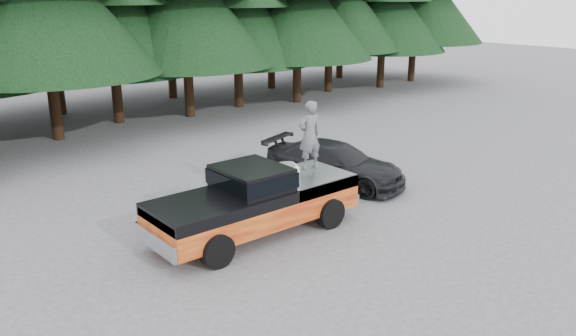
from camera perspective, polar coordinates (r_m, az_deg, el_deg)
ground at (r=15.11m, az=-0.75°, el=-7.02°), size 120.00×120.00×0.00m
pickup_truck at (r=15.08m, az=-3.34°, el=-4.35°), size 6.00×2.04×1.33m
truck_cab at (r=14.70m, az=-3.71°, el=-0.97°), size 1.66×1.90×0.59m
air_compressor at (r=15.13m, az=-0.36°, el=-0.66°), size 0.82×0.75×0.46m
man_on_bed at (r=16.13m, az=2.20°, el=3.35°), size 0.78×0.56×2.01m
parked_car at (r=19.04m, az=4.75°, el=0.43°), size 3.47×5.29×1.42m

